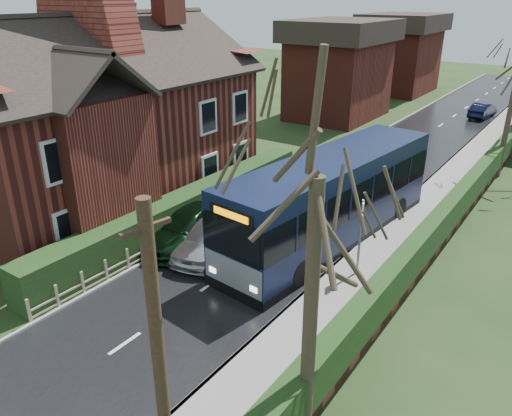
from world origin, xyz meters
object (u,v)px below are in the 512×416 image
Objects in this scene: car_green at (187,226)px; telegraph_pole at (161,378)px; bus at (331,200)px; car_silver at (211,236)px; brick_house at (98,116)px; bus_stop_sign at (361,227)px.

telegraph_pole reaches higher than car_green.
car_green is (-4.69, -3.54, -1.07)m from bus.
car_silver is (-3.29, -3.71, -1.04)m from bus.
car_silver reaches higher than car_green.
bus reaches higher than car_silver.
bus_stop_sign is at bearing 3.09° from brick_house.
bus is (10.53, 2.77, -2.60)m from brick_house.
brick_house is 2.15× the size of telegraph_pole.
bus is 2.47× the size of car_green.
brick_house is 3.00× the size of car_green.
telegraph_pole is at bearing -67.52° from car_silver.
car_silver is at bearing 171.57° from bus_stop_sign.
car_silver is (7.23, -0.94, -3.64)m from brick_house.
car_green is at bearing 167.04° from bus_stop_sign.
brick_house is 4.89× the size of bus_stop_sign.
bus_stop_sign is 10.60m from telegraph_pole.
car_silver is 5.87m from bus_stop_sign.
bus_stop_sign is at bearing 3.47° from car_silver.
bus reaches higher than car_green.
bus_stop_sign is (6.90, 1.46, 1.26)m from car_green.
car_silver is 11.18m from telegraph_pole.
brick_house reaches higher than car_silver.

